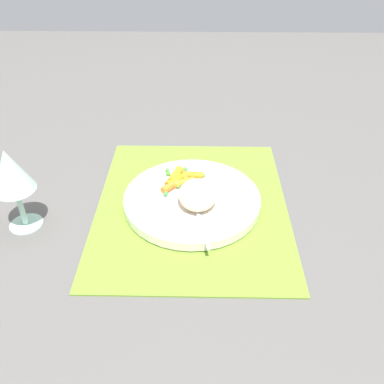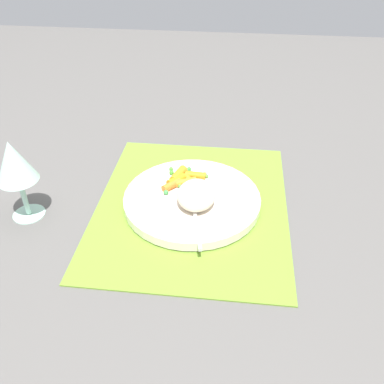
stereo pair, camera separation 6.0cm
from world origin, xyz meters
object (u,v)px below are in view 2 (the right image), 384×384
at_px(rice_mound, 196,195).
at_px(wine_glass, 14,164).
at_px(plate, 192,200).
at_px(carrot_portion, 184,180).
at_px(fork, 194,206).

height_order(rice_mound, wine_glass, wine_glass).
distance_m(plate, wine_glass, 0.33).
bearing_deg(plate, wine_glass, 101.22).
relative_size(plate, wine_glass, 1.66).
height_order(plate, carrot_portion, carrot_portion).
bearing_deg(carrot_portion, fork, -159.09).
bearing_deg(rice_mound, plate, 24.38).
relative_size(rice_mound, fork, 0.46).
distance_m(plate, carrot_portion, 0.05).
relative_size(plate, carrot_portion, 3.04).
height_order(rice_mound, fork, rice_mound).
distance_m(rice_mound, carrot_portion, 0.07).
relative_size(rice_mound, wine_glass, 0.54).
bearing_deg(rice_mound, carrot_portion, 26.76).
xyz_separation_m(plate, wine_glass, (-0.06, 0.31, 0.10)).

